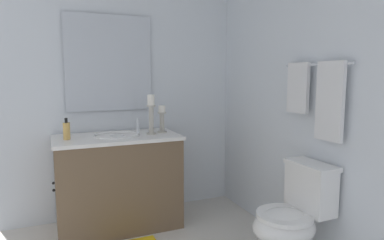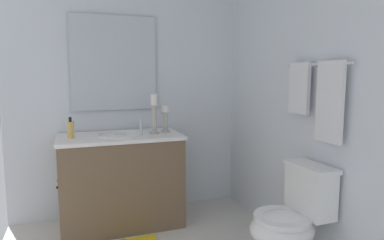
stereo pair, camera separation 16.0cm
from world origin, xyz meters
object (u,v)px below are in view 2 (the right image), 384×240
(candle_holder_short, at_px, (154,113))
(mirror, at_px, (114,63))
(soap_bottle, at_px, (71,129))
(vanity_cabinet, at_px, (121,180))
(sink_basin, at_px, (120,139))
(towel_bar, at_px, (317,64))
(candle_holder_tall, at_px, (165,118))
(toilet, at_px, (291,221))
(towel_center, at_px, (330,102))
(towel_near_vanity, at_px, (299,88))

(candle_holder_short, bearing_deg, mirror, -135.45)
(soap_bottle, bearing_deg, vanity_cabinet, 91.58)
(sink_basin, height_order, towel_bar, towel_bar)
(candle_holder_tall, bearing_deg, toilet, 25.79)
(candle_holder_tall, relative_size, toilet, 0.33)
(vanity_cabinet, xyz_separation_m, towel_center, (1.24, 1.19, 0.77))
(vanity_cabinet, height_order, toilet, vanity_cabinet)
(soap_bottle, distance_m, towel_bar, 2.01)
(mirror, distance_m, towel_center, 1.95)
(sink_basin, distance_m, soap_bottle, 0.43)
(mirror, xyz_separation_m, candle_holder_short, (0.31, 0.31, -0.45))
(candle_holder_tall, relative_size, soap_bottle, 1.39)
(sink_basin, distance_m, towel_near_vanity, 1.58)
(candle_holder_tall, bearing_deg, vanity_cabinet, -87.44)
(candle_holder_tall, bearing_deg, candle_holder_short, -66.88)
(sink_basin, relative_size, toilet, 0.54)
(candle_holder_short, bearing_deg, towel_bar, 40.82)
(vanity_cabinet, distance_m, towel_bar, 1.92)
(vanity_cabinet, distance_m, towel_center, 1.88)
(vanity_cabinet, relative_size, candle_holder_short, 3.04)
(sink_basin, height_order, soap_bottle, soap_bottle)
(towel_bar, bearing_deg, toilet, -71.70)
(mirror, distance_m, towel_bar, 1.82)
(soap_bottle, xyz_separation_m, towel_center, (1.23, 1.61, 0.28))
(sink_basin, height_order, towel_near_vanity, towel_near_vanity)
(toilet, bearing_deg, towel_near_vanity, 138.72)
(soap_bottle, height_order, towel_near_vanity, towel_near_vanity)
(soap_bottle, distance_m, towel_center, 2.04)
(candle_holder_short, xyz_separation_m, towel_near_vanity, (0.89, 0.89, 0.24))
(sink_basin, bearing_deg, toilet, 40.62)
(sink_basin, xyz_separation_m, candle_holder_short, (0.03, 0.31, 0.23))
(mirror, bearing_deg, candle_holder_tall, 58.35)
(towel_center, bearing_deg, soap_bottle, -127.37)
(sink_basin, xyz_separation_m, towel_near_vanity, (0.92, 1.19, 0.47))
(toilet, bearing_deg, mirror, -145.37)
(towel_bar, relative_size, towel_center, 1.19)
(vanity_cabinet, xyz_separation_m, candle_holder_tall, (-0.02, 0.42, 0.55))
(candle_holder_tall, distance_m, candle_holder_short, 0.14)
(soap_bottle, relative_size, towel_bar, 0.28)
(candle_holder_tall, xyz_separation_m, toilet, (1.17, 0.57, -0.60))
(vanity_cabinet, height_order, candle_holder_tall, candle_holder_tall)
(mirror, bearing_deg, towel_near_vanity, 44.85)
(mirror, distance_m, soap_bottle, 0.76)
(soap_bottle, relative_size, toilet, 0.24)
(candle_holder_tall, relative_size, towel_bar, 0.39)
(towel_near_vanity, bearing_deg, towel_center, 0.00)
(vanity_cabinet, distance_m, soap_bottle, 0.64)
(sink_basin, bearing_deg, candle_holder_tall, 92.56)
(towel_center, bearing_deg, towel_near_vanity, 180.00)
(sink_basin, height_order, toilet, sink_basin)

